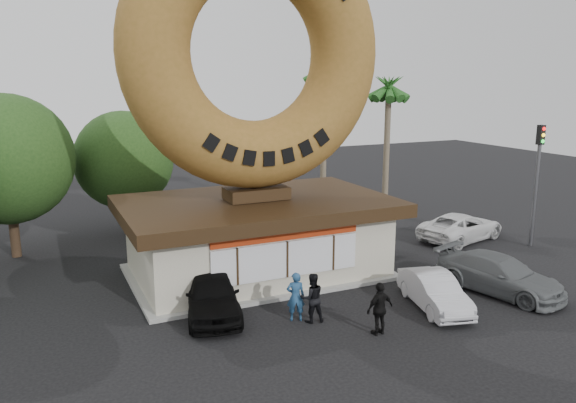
# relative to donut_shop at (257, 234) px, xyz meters

# --- Properties ---
(ground) EXTENTS (90.00, 90.00, 0.00)m
(ground) POSITION_rel_donut_shop_xyz_m (0.00, -5.98, -1.77)
(ground) COLOR black
(ground) RESTS_ON ground
(donut_shop) EXTENTS (11.20, 7.20, 3.80)m
(donut_shop) POSITION_rel_donut_shop_xyz_m (0.00, 0.00, 0.00)
(donut_shop) COLOR beige
(donut_shop) RESTS_ON ground
(giant_donut) EXTENTS (10.89, 2.78, 10.89)m
(giant_donut) POSITION_rel_donut_shop_xyz_m (0.00, 0.02, 7.48)
(giant_donut) COLOR olive
(giant_donut) RESTS_ON donut_shop
(tree_west) EXTENTS (6.00, 6.00, 7.65)m
(tree_west) POSITION_rel_donut_shop_xyz_m (-9.50, 7.02, 2.87)
(tree_west) COLOR #473321
(tree_west) RESTS_ON ground
(tree_mid) EXTENTS (5.20, 5.20, 6.63)m
(tree_mid) POSITION_rel_donut_shop_xyz_m (-4.00, 9.02, 2.25)
(tree_mid) COLOR #473321
(tree_mid) RESTS_ON ground
(palm_near) EXTENTS (2.60, 2.60, 9.75)m
(palm_near) POSITION_rel_donut_shop_xyz_m (7.50, 8.02, 6.65)
(palm_near) COLOR #726651
(palm_near) RESTS_ON ground
(palm_far) EXTENTS (2.60, 2.60, 8.75)m
(palm_far) POSITION_rel_donut_shop_xyz_m (11.00, 6.52, 5.72)
(palm_far) COLOR #726651
(palm_far) RESTS_ON ground
(street_lamp) EXTENTS (2.11, 0.20, 8.00)m
(street_lamp) POSITION_rel_donut_shop_xyz_m (-1.86, 10.02, 2.72)
(street_lamp) COLOR #59595E
(street_lamp) RESTS_ON ground
(traffic_signal) EXTENTS (0.30, 0.38, 6.07)m
(traffic_signal) POSITION_rel_donut_shop_xyz_m (14.00, -1.99, 2.10)
(traffic_signal) COLOR #59595E
(traffic_signal) RESTS_ON ground
(person_left) EXTENTS (0.74, 0.61, 1.75)m
(person_left) POSITION_rel_donut_shop_xyz_m (-0.58, -5.04, -0.89)
(person_left) COLOR navy
(person_left) RESTS_ON ground
(person_center) EXTENTS (0.95, 0.79, 1.76)m
(person_center) POSITION_rel_donut_shop_xyz_m (-0.12, -5.37, -0.89)
(person_center) COLOR black
(person_center) RESTS_ON ground
(person_right) EXTENTS (1.10, 0.58, 1.79)m
(person_right) POSITION_rel_donut_shop_xyz_m (1.46, -7.17, -0.87)
(person_right) COLOR black
(person_right) RESTS_ON ground
(car_black) EXTENTS (2.79, 4.87, 1.56)m
(car_black) POSITION_rel_donut_shop_xyz_m (-3.06, -3.30, -0.99)
(car_black) COLOR black
(car_black) RESTS_ON ground
(car_silver) EXTENTS (2.26, 4.13, 1.29)m
(car_silver) POSITION_rel_donut_shop_xyz_m (4.50, -6.20, -1.12)
(car_silver) COLOR #B5B5BB
(car_silver) RESTS_ON ground
(car_grey) EXTENTS (3.35, 5.44, 1.47)m
(car_grey) POSITION_rel_donut_shop_xyz_m (7.82, -6.03, -1.03)
(car_grey) COLOR slate
(car_grey) RESTS_ON ground
(car_white) EXTENTS (5.50, 3.53, 1.41)m
(car_white) POSITION_rel_donut_shop_xyz_m (11.56, 0.35, -1.06)
(car_white) COLOR silver
(car_white) RESTS_ON ground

